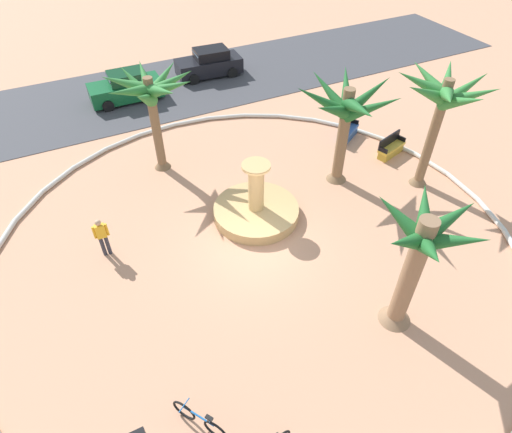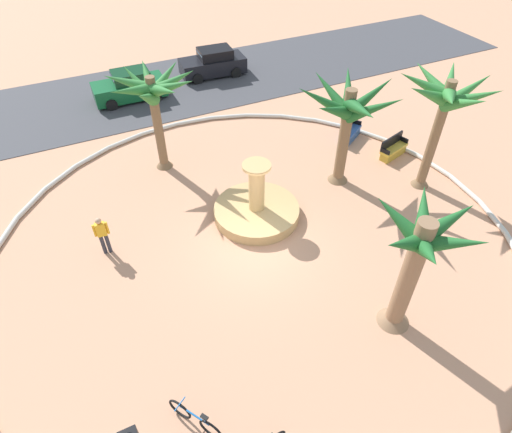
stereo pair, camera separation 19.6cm
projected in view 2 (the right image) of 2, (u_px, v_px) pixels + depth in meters
ground_plane at (256, 245)px, 16.41m from camera, size 80.00×80.00×0.00m
plaza_curb at (256, 243)px, 16.35m from camera, size 19.59×19.59×0.20m
street_asphalt at (154, 90)px, 25.89m from camera, size 48.00×8.00×0.03m
fountain at (257, 209)px, 17.39m from camera, size 3.44×3.44×2.54m
palm_tree_near_fountain at (445, 102)px, 16.47m from camera, size 3.81×3.83×5.11m
palm_tree_by_curb at (347, 112)px, 17.18m from camera, size 4.31×4.44×4.59m
palm_tree_mid_plaza at (417, 255)px, 11.82m from camera, size 3.28×3.05×4.59m
palm_tree_far_side at (153, 93)px, 17.76m from camera, size 3.81×3.83×4.62m
bench_east at (350, 133)px, 21.68m from camera, size 1.62×1.27×1.00m
bench_west at (393, 150)px, 20.57m from camera, size 1.68×0.93×1.00m
bicycle_by_lamppost at (195, 419)px, 11.23m from camera, size 1.00×1.47×0.94m
person_pedestrian_stroll at (102, 234)px, 15.51m from camera, size 0.53×0.23×1.68m
parked_car_leftmost at (130, 87)px, 24.58m from camera, size 4.02×1.96×1.67m
parked_car_second at (213, 63)px, 26.99m from camera, size 4.10×2.12×1.67m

